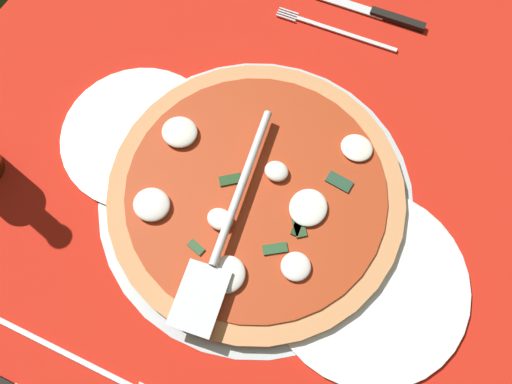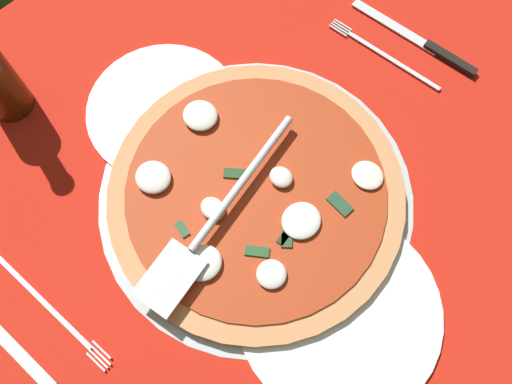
# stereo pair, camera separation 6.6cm
# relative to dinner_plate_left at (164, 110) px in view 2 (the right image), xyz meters

# --- Properties ---
(ground_plane) EXTENTS (0.97, 0.97, 0.01)m
(ground_plane) POSITION_rel_dinner_plate_left_xyz_m (0.19, 0.01, -0.01)
(ground_plane) COLOR red
(pizza_pan) EXTENTS (0.40, 0.40, 0.01)m
(pizza_pan) POSITION_rel_dinner_plate_left_xyz_m (0.18, 0.00, -0.00)
(pizza_pan) COLOR #B3BCC0
(pizza_pan) RESTS_ON ground_plane
(dinner_plate_left) EXTENTS (0.21, 0.21, 0.01)m
(dinner_plate_left) POSITION_rel_dinner_plate_left_xyz_m (0.00, 0.00, 0.00)
(dinner_plate_left) COLOR white
(dinner_plate_left) RESTS_ON ground_plane
(dinner_plate_right) EXTENTS (0.24, 0.24, 0.01)m
(dinner_plate_right) POSITION_rel_dinner_plate_left_xyz_m (0.35, -0.03, 0.00)
(dinner_plate_right) COLOR silver
(dinner_plate_right) RESTS_ON ground_plane
(pizza) EXTENTS (0.37, 0.37, 0.03)m
(pizza) POSITION_rel_dinner_plate_left_xyz_m (0.18, 0.00, 0.01)
(pizza) COLOR tan
(pizza) RESTS_ON pizza_pan
(pizza_server) EXTENTS (0.09, 0.29, 0.01)m
(pizza_server) POSITION_rel_dinner_plate_left_xyz_m (0.17, -0.06, 0.03)
(pizza_server) COLOR silver
(pizza_server) RESTS_ON pizza
(place_setting_near) EXTENTS (0.22, 0.14, 0.01)m
(place_setting_near) POSITION_rel_dinner_plate_left_xyz_m (0.09, -0.30, -0.00)
(place_setting_near) COLOR white
(place_setting_near) RESTS_ON ground_plane
(place_setting_far) EXTENTS (0.22, 0.14, 0.01)m
(place_setting_far) POSITION_rel_dinner_plate_left_xyz_m (0.17, 0.31, -0.00)
(place_setting_far) COLOR white
(place_setting_far) RESTS_ON ground_plane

